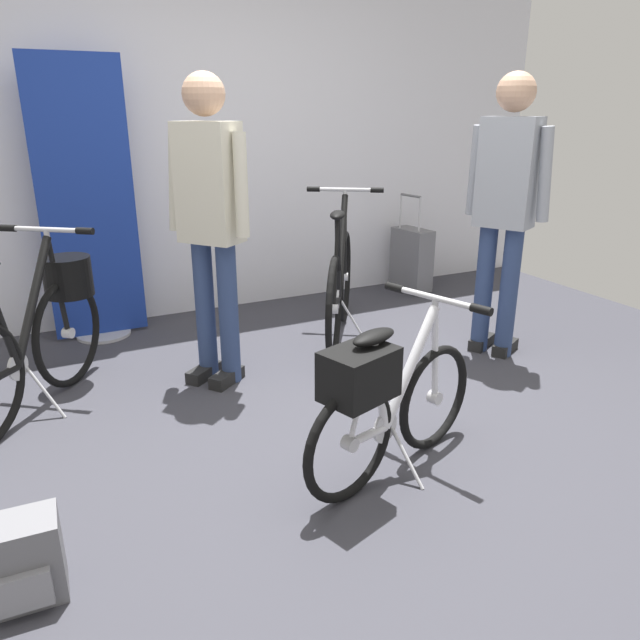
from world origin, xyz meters
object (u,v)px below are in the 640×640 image
display_bike_right (40,326)px  backpack_on_floor (18,563)px  visitor_browsing (505,201)px  folding_bike_foreground (385,399)px  rolling_suitcase (412,259)px  display_bike_left (340,285)px  floor_banner_stand (89,217)px  visitor_near_wall (211,214)px

display_bike_right → backpack_on_floor: size_ratio=3.80×
display_bike_right → visitor_browsing: 2.70m
folding_bike_foreground → display_bike_right: bearing=131.4°
display_bike_right → rolling_suitcase: 3.05m
visitor_browsing → display_bike_left: bearing=138.7°
folding_bike_foreground → visitor_browsing: visitor_browsing is taller
floor_banner_stand → visitor_near_wall: floor_banner_stand is taller
folding_bike_foreground → visitor_near_wall: 1.44m
folding_bike_foreground → display_bike_right: (-1.23, 1.39, 0.06)m
display_bike_left → backpack_on_floor: (-2.01, -1.62, -0.23)m
folding_bike_foreground → visitor_browsing: bearing=32.8°
rolling_suitcase → folding_bike_foreground: bearing=-126.7°
folding_bike_foreground → display_bike_left: bearing=68.3°
backpack_on_floor → rolling_suitcase: bearing=37.2°
folding_bike_foreground → visitor_browsing: size_ratio=0.60×
visitor_near_wall → rolling_suitcase: visitor_near_wall is taller
folding_bike_foreground → backpack_on_floor: folding_bike_foreground is taller
display_bike_right → visitor_near_wall: (0.91, -0.11, 0.53)m
folding_bike_foreground → visitor_near_wall: size_ratio=0.61×
display_bike_left → display_bike_right: (-1.84, -0.16, 0.06)m
display_bike_right → rolling_suitcase: size_ratio=1.30×
visitor_browsing → visitor_near_wall: bearing=166.9°
visitor_near_wall → rolling_suitcase: size_ratio=2.01×
floor_banner_stand → folding_bike_foreground: 2.50m
floor_banner_stand → folding_bike_foreground: bearing=-70.0°
display_bike_left → visitor_browsing: (0.76, -0.66, 0.60)m
display_bike_left → visitor_near_wall: bearing=-163.9°
visitor_near_wall → backpack_on_floor: bearing=-128.4°
visitor_near_wall → display_bike_left: bearing=16.1°
display_bike_left → rolling_suitcase: display_bike_left is taller
display_bike_left → display_bike_right: size_ratio=1.12×
display_bike_left → rolling_suitcase: (1.08, 0.72, -0.09)m
folding_bike_foreground → visitor_near_wall: visitor_near_wall is taller
visitor_browsing → backpack_on_floor: bearing=-160.9°
display_bike_left → display_bike_right: 1.85m
visitor_near_wall → display_bike_right: bearing=172.9°
visitor_browsing → backpack_on_floor: size_ratio=5.94×
floor_banner_stand → visitor_browsing: bearing=-32.8°
backpack_on_floor → visitor_browsing: bearing=19.1°
rolling_suitcase → backpack_on_floor: 3.87m
rolling_suitcase → floor_banner_stand: bearing=179.1°
visitor_browsing → floor_banner_stand: bearing=147.2°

